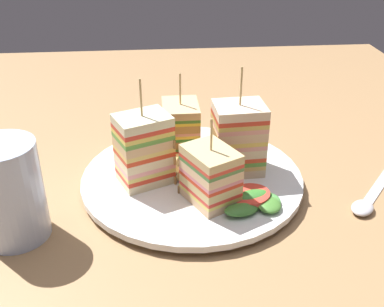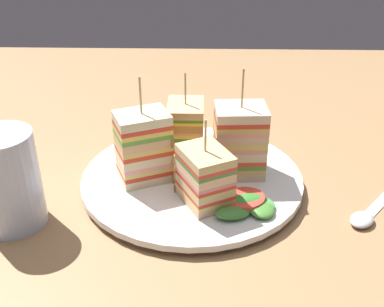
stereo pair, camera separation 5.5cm
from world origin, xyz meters
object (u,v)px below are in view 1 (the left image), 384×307
Objects in this scene: sandwich_wedge_2 at (181,129)px; sandwich_wedge_3 at (144,149)px; chip_pile at (193,164)px; spoon at (368,201)px; sandwich_wedge_0 at (210,175)px; drinking_glass at (10,198)px; sandwich_wedge_1 at (238,138)px; plate at (192,178)px.

sandwich_wedge_3 is at bearing -36.10° from sandwich_wedge_2.
chip_pile reaches higher than spoon.
sandwich_wedge_3 reaches higher than sandwich_wedge_0.
sandwich_wedge_2 is (11.20, 2.53, 0.31)cm from sandwich_wedge_0.
chip_pile is 0.72× the size of spoon.
spoon is at bearing -86.95° from drinking_glass.
spoon is 39.83cm from drinking_glass.
chip_pile is 21.23cm from spoon.
sandwich_wedge_1 is 1.65× the size of chip_pile.
plate is 6.88cm from sandwich_wedge_0.
sandwich_wedge_2 reaches higher than sandwich_wedge_0.
drinking_glass reaches higher than chip_pile.
sandwich_wedge_3 is at bearing -61.99° from drinking_glass.
sandwich_wedge_2 is 5.59cm from chip_pile.
spoon is at bearing -34.49° from sandwich_wedge_3.
plate is 2.43× the size of sandwich_wedge_2.
sandwich_wedge_0 is 0.94× the size of drinking_glass.
sandwich_wedge_1 is 1.04× the size of sandwich_wedge_3.
sandwich_wedge_2 is at bearing -53.19° from drinking_glass.
plate is at bearing -65.40° from spoon.
chip_pile is 21.54cm from drinking_glass.
sandwich_wedge_1 is 6.43cm from chip_pile.
sandwich_wedge_2 is at bearing -77.71° from spoon.
sandwich_wedge_3 is at bearing 104.98° from chip_pile.
drinking_glass is at bearing 114.35° from chip_pile.
drinking_glass is (-13.76, 18.38, -0.35)cm from sandwich_wedge_2.
spoon is (-11.65, -21.16, -4.56)cm from sandwich_wedge_2.
plate is at bearing 9.79° from sandwich_wedge_2.
sandwich_wedge_0 is 0.89× the size of spoon.
sandwich_wedge_3 is at bearing 4.70° from sandwich_wedge_1.
sandwich_wedge_0 is 11.49cm from sandwich_wedge_2.
drinking_glass is (-8.09, 19.37, 3.74)cm from plate.
sandwich_wedge_1 is 26.63cm from drinking_glass.
chip_pile reaches higher than plate.
sandwich_wedge_2 is 0.86× the size of sandwich_wedge_3.
sandwich_wedge_1 reaches higher than chip_pile.
sandwich_wedge_2 reaches higher than drinking_glass.
sandwich_wedge_1 reaches higher than spoon.
sandwich_wedge_3 is (4.72, 7.24, 1.07)cm from sandwich_wedge_0.
plate is at bearing -67.33° from drinking_glass.
sandwich_wedge_2 is 8.05cm from sandwich_wedge_3.
chip_pile is at bearing 13.04° from sandwich_wedge_2.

